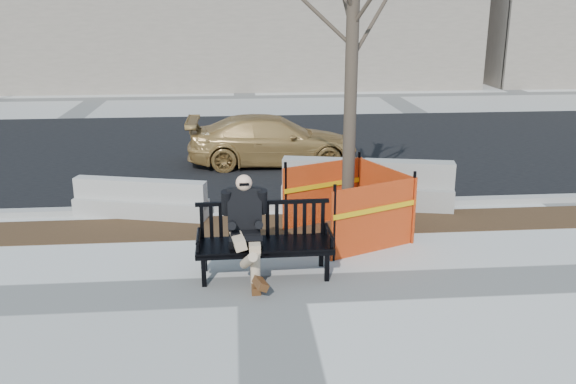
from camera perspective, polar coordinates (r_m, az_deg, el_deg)
The scene contains 10 objects.
ground at distance 8.88m, azimuth -1.65°, elevation -9.01°, with size 120.00×120.00×0.00m, color beige.
mulch_strip at distance 11.26m, azimuth -2.43°, elevation -3.16°, with size 40.00×1.20×0.02m, color #47301C.
asphalt_street at distance 17.21m, azimuth -3.38°, elevation 4.01°, with size 60.00×10.40×0.01m, color black.
curb at distance 12.14m, azimuth -2.64°, elevation -1.36°, with size 60.00×0.25×0.12m, color #9E9B93.
bench at distance 9.31m, azimuth -2.16°, elevation -7.72°, with size 2.05×0.73×1.09m, color black, non-canonical shape.
seated_man at distance 9.35m, azimuth -3.89°, elevation -7.64°, with size 0.65×1.08×1.52m, color black, non-canonical shape.
tree_fence at distance 10.84m, azimuth 5.42°, elevation -4.08°, with size 2.51×2.51×6.27m, color #E04818, non-canonical shape.
sedan at distance 15.57m, azimuth -1.44°, elevation 2.60°, with size 1.71×4.21×1.22m, color #A47C40.
jersey_barrier_left at distance 12.11m, azimuth -13.35°, elevation -2.18°, with size 2.56×0.51×0.73m, color #ABA8A0, non-canonical shape.
jersey_barrier_right at distance 12.45m, azimuth 7.22°, elevation -1.29°, with size 3.35×0.67×0.96m, color gray, non-canonical shape.
Camera 1 is at (-0.43, -7.95, 3.92)m, focal length 38.47 mm.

